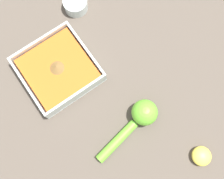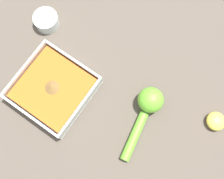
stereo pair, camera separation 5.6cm
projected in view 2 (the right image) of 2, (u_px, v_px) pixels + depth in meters
ground_plane at (61, 89)px, 0.71m from camera, size 4.00×4.00×0.00m
square_dish at (54, 89)px, 0.69m from camera, size 0.19×0.19×0.05m
spice_bowl at (46, 21)px, 0.74m from camera, size 0.07×0.07×0.03m
lemon_squeezer at (147, 107)px, 0.67m from camera, size 0.07×0.20×0.07m
lemon_half at (216, 121)px, 0.68m from camera, size 0.05×0.05×0.03m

